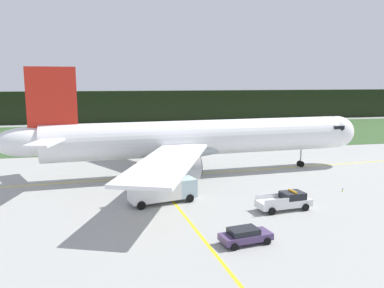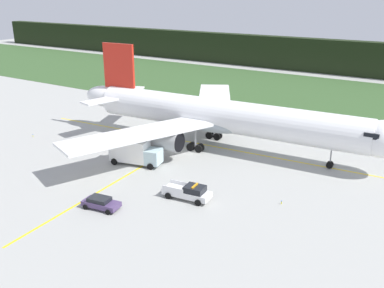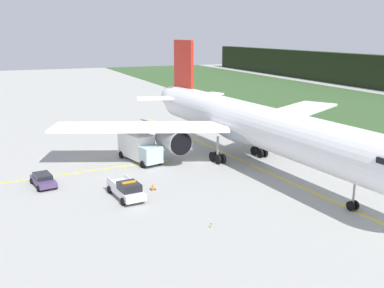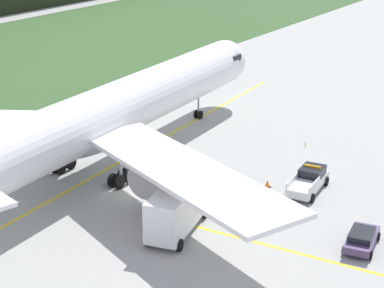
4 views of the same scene
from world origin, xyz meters
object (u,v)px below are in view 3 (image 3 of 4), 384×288
at_px(airliner, 250,124).
at_px(catering_truck, 139,147).
at_px(apron_cone, 153,186).
at_px(staff_car, 43,180).
at_px(ops_pickup_truck, 126,189).

distance_m(airliner, catering_truck, 14.04).
xyz_separation_m(catering_truck, apron_cone, (10.80, -1.74, -1.49)).
bearing_deg(staff_car, apron_cone, 61.63).
bearing_deg(catering_truck, ops_pickup_truck, -21.79).
relative_size(airliner, ops_pickup_truck, 8.80).
distance_m(ops_pickup_truck, apron_cone, 3.46).
distance_m(ops_pickup_truck, staff_car, 9.95).
height_order(ops_pickup_truck, apron_cone, ops_pickup_truck).
xyz_separation_m(airliner, ops_pickup_truck, (5.80, -16.98, -4.04)).
bearing_deg(airliner, staff_car, -92.65).
bearing_deg(airliner, catering_truck, -117.75).
bearing_deg(staff_car, catering_truck, 113.62).
distance_m(airliner, staff_car, 24.52).
xyz_separation_m(ops_pickup_truck, catering_truck, (-12.17, 4.87, 0.93)).
height_order(staff_car, apron_cone, staff_car).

